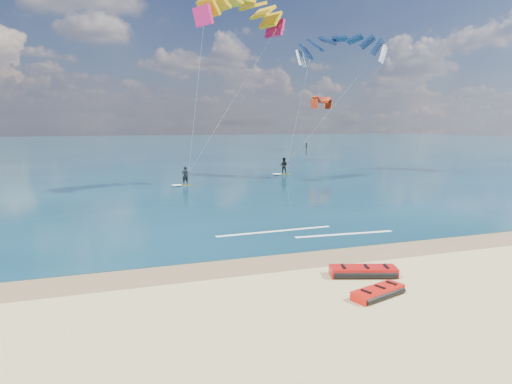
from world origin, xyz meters
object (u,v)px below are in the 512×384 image
Objects in this scene: packed_kite_left at (378,297)px; kitesurfer_main at (214,86)px; packed_kite_mid at (363,276)px; kitesurfer_far at (314,98)px.

kitesurfer_main is (1.13, 27.54, 9.08)m from packed_kite_left.
packed_kite_mid is 34.55m from kitesurfer_far.
packed_kite_left is 0.81× the size of packed_kite_mid.
packed_kite_left is 0.14× the size of kitesurfer_far.
kitesurfer_far is (12.89, 30.91, 8.49)m from packed_kite_mid.
packed_kite_left is 36.60m from kitesurfer_far.
packed_kite_mid is at bearing -114.94° from kitesurfer_main.
kitesurfer_far is (13.56, 32.92, 8.49)m from packed_kite_left.
packed_kite_mid is 27.10m from kitesurfer_main.
kitesurfer_main is at bearing 70.22° from packed_kite_left.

